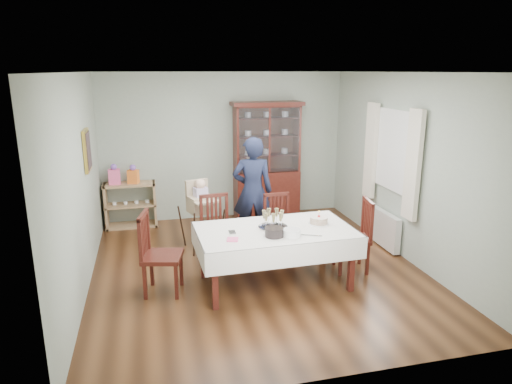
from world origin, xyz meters
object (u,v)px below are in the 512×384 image
object	(u,v)px
dining_table	(275,256)
high_chair	(201,221)
sideboard	(131,205)
gift_bag_pink	(114,175)
chair_end_left	(162,269)
champagne_tray	(273,223)
birthday_cake	(319,221)
gift_bag_orange	(133,175)
chair_far_left	(218,244)
woman	(253,191)
chair_end_right	(352,249)
chair_far_right	(280,238)
china_cabinet	(267,159)

from	to	relation	value
dining_table	high_chair	distance (m)	1.70
sideboard	gift_bag_pink	bearing A→B (deg)	-175.22
high_chair	gift_bag_pink	xyz separation A→B (m)	(-1.34, 1.28, 0.53)
sideboard	chair_end_left	distance (m)	2.73
gift_bag_pink	sideboard	bearing A→B (deg)	4.78
dining_table	champagne_tray	xyz separation A→B (m)	(-0.01, 0.05, 0.44)
birthday_cake	dining_table	bearing A→B (deg)	-175.00
dining_table	high_chair	size ratio (longest dim) A/B	1.83
chair_end_left	gift_bag_orange	world-z (taller)	gift_bag_orange
high_chair	gift_bag_pink	world-z (taller)	gift_bag_pink
chair_far_left	gift_bag_pink	world-z (taller)	gift_bag_pink
sideboard	woman	size ratio (longest dim) A/B	0.52
chair_end_left	chair_end_right	size ratio (longest dim) A/B	1.03
sideboard	woman	bearing A→B (deg)	-34.54
chair_end_left	high_chair	bearing A→B (deg)	-12.46
chair_far_right	chair_end_right	size ratio (longest dim) A/B	0.92
gift_bag_pink	chair_far_right	bearing A→B (deg)	-38.08
high_chair	gift_bag_orange	size ratio (longest dim) A/B	3.32
chair_far_right	sideboard	bearing A→B (deg)	136.04
chair_far_left	dining_table	bearing A→B (deg)	-61.45
sideboard	gift_bag_orange	xyz separation A→B (m)	(0.08, -0.02, 0.55)
gift_bag_orange	chair_far_left	bearing A→B (deg)	-58.70
chair_far_right	gift_bag_orange	bearing A→B (deg)	135.30
sideboard	birthday_cake	world-z (taller)	birthday_cake
dining_table	sideboard	xyz separation A→B (m)	(-1.87, 2.81, 0.02)
dining_table	chair_end_left	distance (m)	1.45
woman	birthday_cake	world-z (taller)	woman
china_cabinet	birthday_cake	distance (m)	2.76
china_cabinet	chair_end_right	distance (m)	2.80
chair_far_right	chair_end_left	size ratio (longest dim) A/B	0.90
high_chair	birthday_cake	xyz separation A→B (m)	(1.38, -1.46, 0.38)
sideboard	champagne_tray	world-z (taller)	champagne_tray
chair_far_left	high_chair	xyz separation A→B (m)	(-0.16, 0.67, 0.14)
woman	champagne_tray	world-z (taller)	woman
chair_far_right	chair_end_left	world-z (taller)	chair_end_left
chair_far_right	chair_end_left	bearing A→B (deg)	-159.21
chair_end_right	gift_bag_pink	distance (m)	4.25
chair_far_left	chair_end_right	xyz separation A→B (m)	(1.78, -0.68, 0.01)
sideboard	gift_bag_pink	size ratio (longest dim) A/B	2.48
china_cabinet	chair_far_right	distance (m)	2.11
china_cabinet	dining_table	bearing A→B (deg)	-102.70
china_cabinet	sideboard	xyz separation A→B (m)	(-2.50, 0.02, -0.72)
chair_far_left	chair_far_right	world-z (taller)	chair_far_left
chair_end_right	gift_bag_pink	size ratio (longest dim) A/B	2.80
chair_far_left	gift_bag_pink	size ratio (longest dim) A/B	2.74
dining_table	woman	distance (m)	1.57
chair_end_right	woman	world-z (taller)	woman
woman	birthday_cake	bearing A→B (deg)	120.94
chair_far_right	gift_bag_orange	distance (m)	2.93
sideboard	woman	xyz separation A→B (m)	(1.92, -1.32, 0.47)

